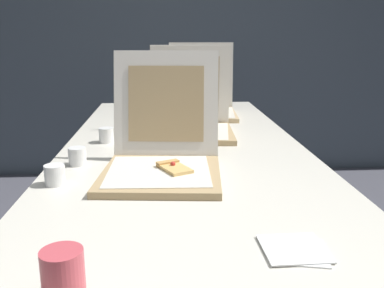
% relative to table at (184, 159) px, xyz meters
% --- Properties ---
extents(wall_back, '(10.00, 0.10, 2.60)m').
position_rel_table_xyz_m(wall_back, '(0.00, 2.05, 0.59)').
color(wall_back, '#4C5660').
rests_on(wall_back, ground).
extents(table, '(0.96, 2.27, 0.76)m').
position_rel_table_xyz_m(table, '(0.00, 0.00, 0.00)').
color(table, silver).
rests_on(table, ground).
extents(pizza_box_front, '(0.41, 0.48, 0.38)m').
position_rel_table_xyz_m(pizza_box_front, '(-0.08, -0.31, 0.10)').
color(pizza_box_front, tan).
rests_on(pizza_box_front, table).
extents(pizza_box_middle, '(0.39, 0.39, 0.39)m').
position_rel_table_xyz_m(pizza_box_middle, '(0.04, 0.24, 0.10)').
color(pizza_box_middle, tan).
rests_on(pizza_box_middle, table).
extents(pizza_box_back, '(0.39, 0.42, 0.39)m').
position_rel_table_xyz_m(pizza_box_back, '(0.13, 0.69, 0.10)').
color(pizza_box_back, tan).
rests_on(pizza_box_back, table).
extents(cup_white_near_center, '(0.06, 0.06, 0.06)m').
position_rel_table_xyz_m(cup_white_near_center, '(-0.38, -0.20, 0.08)').
color(cup_white_near_center, white).
rests_on(cup_white_near_center, table).
extents(cup_white_far, '(0.06, 0.06, 0.06)m').
position_rel_table_xyz_m(cup_white_far, '(-0.26, 0.31, 0.08)').
color(cup_white_far, white).
rests_on(cup_white_far, table).
extents(cup_white_near_left, '(0.06, 0.06, 0.06)m').
position_rel_table_xyz_m(cup_white_near_left, '(-0.40, -0.40, 0.08)').
color(cup_white_near_left, white).
rests_on(cup_white_near_left, table).
extents(cup_white_mid, '(0.06, 0.06, 0.06)m').
position_rel_table_xyz_m(cup_white_mid, '(-0.32, 0.11, 0.08)').
color(cup_white_mid, white).
rests_on(cup_white_mid, table).
extents(cup_printed_front, '(0.07, 0.07, 0.09)m').
position_rel_table_xyz_m(cup_printed_front, '(-0.25, -0.98, 0.09)').
color(cup_printed_front, '#D14C56').
rests_on(cup_printed_front, table).
extents(napkin_pile, '(0.14, 0.15, 0.01)m').
position_rel_table_xyz_m(napkin_pile, '(0.19, -0.84, 0.05)').
color(napkin_pile, white).
rests_on(napkin_pile, table).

